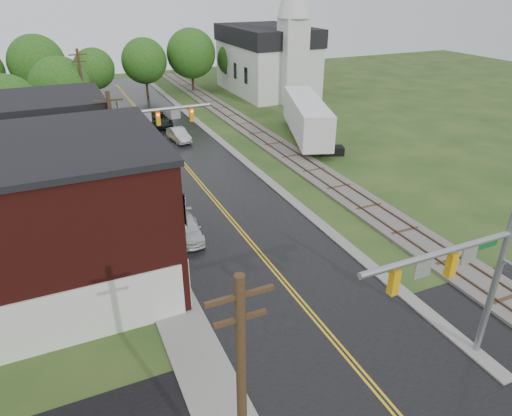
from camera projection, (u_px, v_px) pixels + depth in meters
main_road at (186, 166)px, 41.75m from camera, size 10.00×90.00×0.02m
cross_road at (376, 391)px, 18.89m from camera, size 60.00×9.00×0.02m
curb_right at (222, 143)px, 47.80m from camera, size 0.80×70.00×0.12m
sidewalk_left at (126, 199)px, 35.40m from camera, size 2.40×50.00×0.12m
brick_building at (25, 225)px, 23.08m from camera, size 14.30×10.30×8.30m
yellow_house at (51, 166)px, 33.02m from camera, size 8.00×7.00×6.40m
darkred_building at (61, 142)px, 41.18m from camera, size 7.00×6.00×4.40m
church at (270, 53)px, 65.83m from camera, size 10.40×18.40×20.00m
railroad at (262, 136)px, 49.44m from camera, size 3.20×80.00×0.30m
traffic_signal_near at (463, 271)px, 17.94m from camera, size 7.34×0.30×7.20m
traffic_signal_far at (149, 126)px, 35.80m from camera, size 7.34×0.43×7.20m
utility_pole_a at (242, 403)px, 12.66m from camera, size 1.80×0.28×9.00m
utility_pole_b at (116, 155)px, 30.62m from camera, size 1.80×0.28×9.00m
utility_pole_c at (84, 91)px, 48.58m from camera, size 1.80×0.28×9.00m
tree_left_c at (10, 108)px, 42.74m from camera, size 6.00×6.00×7.65m
tree_left_e at (62, 88)px, 49.33m from camera, size 6.40×6.40×8.16m
suv_dark at (158, 120)px, 53.02m from camera, size 2.67×5.34×1.45m
sedan_silver at (179, 135)px, 48.01m from camera, size 1.82×4.18×1.34m
pickup_white at (187, 229)px, 29.93m from camera, size 2.07×4.31×1.21m
semi_trailer at (307, 117)px, 47.59m from camera, size 7.48×13.95×4.24m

